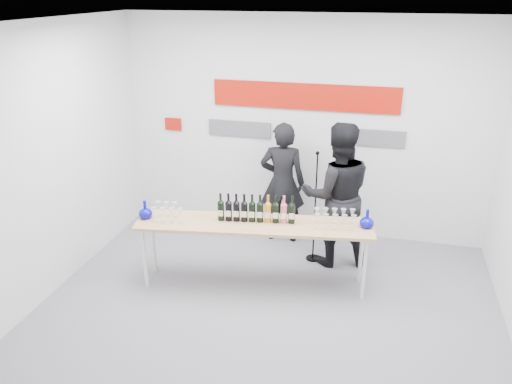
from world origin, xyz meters
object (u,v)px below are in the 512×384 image
tasting_table (254,228)px  mic_stand (314,228)px  presenter_right (337,195)px  presenter_left (282,183)px

tasting_table → mic_stand: 1.00m
presenter_right → tasting_table: bearing=27.5°
tasting_table → presenter_right: bearing=34.2°
presenter_left → mic_stand: 0.81m
presenter_right → mic_stand: size_ratio=1.24×
presenter_left → mic_stand: bearing=132.3°
presenter_right → mic_stand: presenter_right is taller
mic_stand → presenter_right: bearing=11.0°
presenter_left → presenter_right: size_ratio=0.91×
mic_stand → presenter_left: bearing=138.6°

